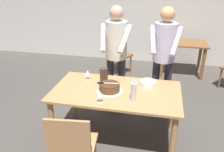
% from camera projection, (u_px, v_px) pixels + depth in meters
% --- Properties ---
extents(ground_plane, '(14.00, 14.00, 0.00)m').
position_uv_depth(ground_plane, '(116.00, 138.00, 3.30)').
color(ground_plane, '#4C4742').
extents(back_wall, '(10.00, 0.12, 2.70)m').
position_uv_depth(back_wall, '(143.00, 8.00, 5.68)').
color(back_wall, silver).
rests_on(back_wall, ground_plane).
extents(main_dining_table, '(1.63, 0.91, 0.75)m').
position_uv_depth(main_dining_table, '(116.00, 98.00, 3.03)').
color(main_dining_table, tan).
rests_on(main_dining_table, ground_plane).
extents(cake_on_platter, '(0.34, 0.34, 0.11)m').
position_uv_depth(cake_on_platter, '(109.00, 88.00, 2.94)').
color(cake_on_platter, silver).
rests_on(cake_on_platter, main_dining_table).
extents(cake_knife, '(0.27, 0.06, 0.02)m').
position_uv_depth(cake_knife, '(104.00, 83.00, 2.92)').
color(cake_knife, silver).
rests_on(cake_knife, cake_on_platter).
extents(plate_stack, '(0.22, 0.22, 0.06)m').
position_uv_depth(plate_stack, '(148.00, 83.00, 3.12)').
color(plate_stack, white).
rests_on(plate_stack, main_dining_table).
extents(wine_glass_near, '(0.08, 0.08, 0.14)m').
position_uv_depth(wine_glass_near, '(100.00, 94.00, 2.68)').
color(wine_glass_near, silver).
rests_on(wine_glass_near, main_dining_table).
extents(wine_glass_far, '(0.08, 0.08, 0.14)m').
position_uv_depth(wine_glass_far, '(88.00, 73.00, 3.25)').
color(wine_glass_far, silver).
rests_on(wine_glass_far, main_dining_table).
extents(water_bottle, '(0.07, 0.07, 0.25)m').
position_uv_depth(water_bottle, '(134.00, 91.00, 2.72)').
color(water_bottle, silver).
rests_on(water_bottle, main_dining_table).
extents(hurricane_lamp, '(0.11, 0.11, 0.21)m').
position_uv_depth(hurricane_lamp, '(104.00, 75.00, 3.17)').
color(hurricane_lamp, black).
rests_on(hurricane_lamp, main_dining_table).
extents(person_cutting_cake, '(0.47, 0.55, 1.72)m').
position_uv_depth(person_cutting_cake, '(116.00, 50.00, 3.48)').
color(person_cutting_cake, '#2D2D38').
rests_on(person_cutting_cake, ground_plane).
extents(person_standing_beside, '(0.47, 0.56, 1.72)m').
position_uv_depth(person_standing_beside, '(164.00, 52.00, 3.37)').
color(person_standing_beside, '#2D2D38').
rests_on(person_standing_beside, ground_plane).
extents(chair_near_side, '(0.49, 0.49, 0.90)m').
position_uv_depth(chair_near_side, '(73.00, 146.00, 2.41)').
color(chair_near_side, tan).
rests_on(chair_near_side, ground_plane).
extents(background_table, '(1.00, 0.70, 0.74)m').
position_uv_depth(background_table, '(183.00, 49.00, 5.18)').
color(background_table, brown).
rests_on(background_table, ground_plane).
extents(background_chair_0, '(0.59, 0.59, 0.90)m').
position_uv_depth(background_chair_0, '(117.00, 52.00, 5.25)').
color(background_chair_0, brown).
rests_on(background_chair_0, ground_plane).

